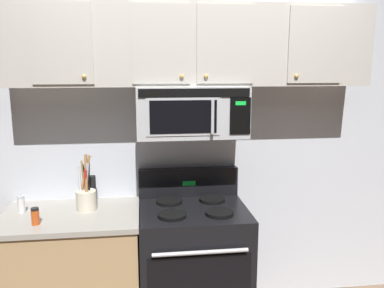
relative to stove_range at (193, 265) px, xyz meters
The scene contains 9 objects.
back_wall 0.95m from the stove_range, 90.00° to the left, with size 5.20×0.10×2.70m, color silver.
stove_range is the anchor object (origin of this frame).
over_range_microwave 1.11m from the stove_range, 90.14° to the left, with size 0.76×0.43×0.35m.
upper_cabinets 1.56m from the stove_range, 90.00° to the left, with size 2.50×0.36×0.55m.
counter_segment 0.84m from the stove_range, behind, with size 0.93×0.65×0.90m.
utensil_crock_cream 0.91m from the stove_range, behind, with size 0.14×0.14×0.39m.
salt_shaker 1.28m from the stove_range, behind, with size 0.05×0.05×0.12m.
pepper_mill 0.91m from the stove_range, 164.01° to the left, with size 0.05×0.05×0.21m, color black.
spice_jar 1.15m from the stove_range, behind, with size 0.05×0.05×0.11m.
Camera 1 is at (-0.35, -2.21, 1.88)m, focal length 37.12 mm.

